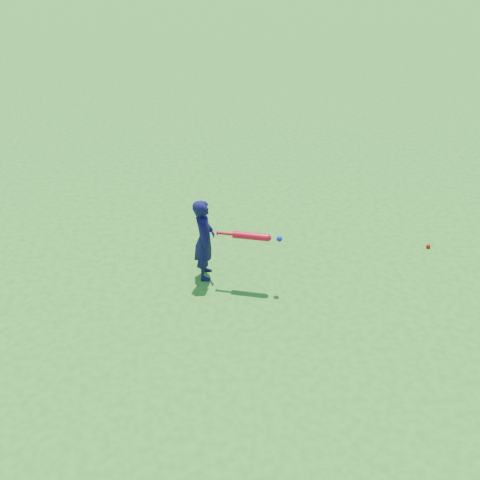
# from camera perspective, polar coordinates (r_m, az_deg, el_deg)

# --- Properties ---
(ground) EXTENTS (80.00, 80.00, 0.00)m
(ground) POSITION_cam_1_polar(r_m,az_deg,el_deg) (7.38, 0.89, -5.55)
(ground) COLOR #22711A
(ground) RESTS_ON ground
(child) EXTENTS (0.33, 0.47, 1.21)m
(child) POSITION_cam_1_polar(r_m,az_deg,el_deg) (7.36, -3.83, 0.04)
(child) COLOR #110D3F
(child) RESTS_ON ground
(ground_ball_red) EXTENTS (0.07, 0.07, 0.07)m
(ground_ball_red) POSITION_cam_1_polar(r_m,az_deg,el_deg) (8.76, 19.45, -0.61)
(ground_ball_red) COLOR red
(ground_ball_red) RESTS_ON ground
(bat_swing) EXTENTS (0.86, 0.31, 0.10)m
(bat_swing) POSITION_cam_1_polar(r_m,az_deg,el_deg) (7.11, 1.42, 0.40)
(bat_swing) COLOR red
(bat_swing) RESTS_ON ground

